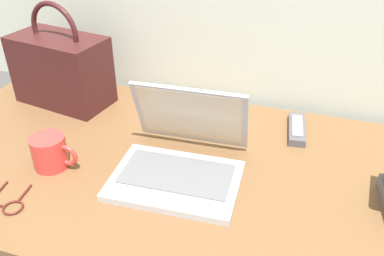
% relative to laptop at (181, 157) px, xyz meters
% --- Properties ---
extents(desk, '(1.60, 0.76, 0.03)m').
position_rel_laptop_xyz_m(desk, '(0.04, 0.02, -0.06)').
color(desk, brown).
rests_on(desk, ground).
extents(laptop, '(0.32, 0.31, 0.21)m').
position_rel_laptop_xyz_m(laptop, '(0.00, 0.00, 0.00)').
color(laptop, '#B2B5BA').
rests_on(laptop, desk).
extents(coffee_mug, '(0.13, 0.09, 0.09)m').
position_rel_laptop_xyz_m(coffee_mug, '(-0.32, -0.08, -0.00)').
color(coffee_mug, red).
rests_on(coffee_mug, desk).
extents(remote_control_near, '(0.06, 0.16, 0.02)m').
position_rel_laptop_xyz_m(remote_control_near, '(0.26, 0.28, -0.03)').
color(remote_control_near, '#4C4C51').
rests_on(remote_control_near, desk).
extents(eyeglasses, '(0.12, 0.11, 0.01)m').
position_rel_laptop_xyz_m(eyeglasses, '(-0.35, -0.25, -0.04)').
color(eyeglasses, '#591E19').
rests_on(eyeglasses, desk).
extents(handbag, '(0.32, 0.21, 0.33)m').
position_rel_laptop_xyz_m(handbag, '(-0.49, 0.25, 0.07)').
color(handbag, '#3F1919').
rests_on(handbag, desk).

